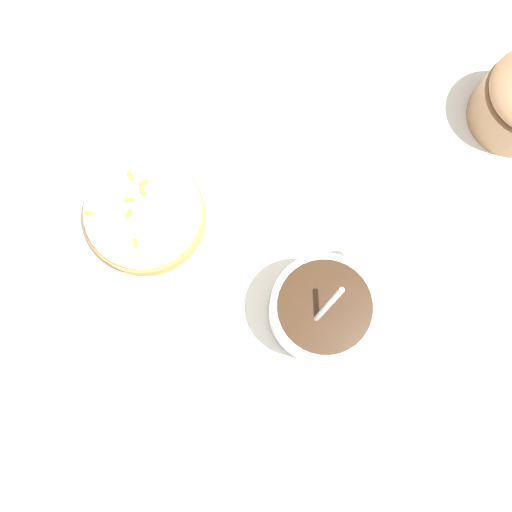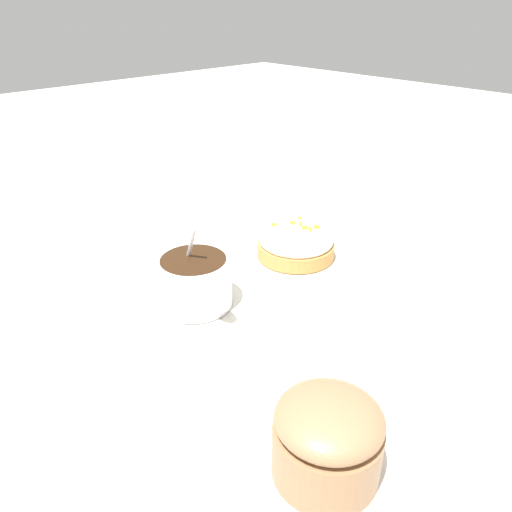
{
  "view_description": "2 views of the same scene",
  "coord_description": "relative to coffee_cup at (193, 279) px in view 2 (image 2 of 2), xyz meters",
  "views": [
    {
      "loc": [
        0.06,
        -0.06,
        0.5
      ],
      "look_at": [
        0.02,
        0.01,
        0.03
      ],
      "focal_mm": 42.0,
      "sensor_mm": 36.0,
      "label": 1
    },
    {
      "loc": [
        0.36,
        0.38,
        0.31
      ],
      "look_at": [
        -0.01,
        0.0,
        0.03
      ],
      "focal_mm": 35.0,
      "sensor_mm": 36.0,
      "label": 2
    }
  ],
  "objects": [
    {
      "name": "frosted_pastry",
      "position": [
        -0.16,
        0.0,
        -0.01
      ],
      "size": [
        0.1,
        0.1,
        0.05
      ],
      "color": "#C18442",
      "rests_on": "paper_napkin"
    },
    {
      "name": "sugar_bowl",
      "position": [
        0.07,
        0.24,
        -0.0
      ],
      "size": [
        0.08,
        0.08,
        0.07
      ],
      "color": "#99704C",
      "rests_on": "ground_plane"
    },
    {
      "name": "coffee_cup",
      "position": [
        0.0,
        0.0,
        0.0
      ],
      "size": [
        0.08,
        0.1,
        0.1
      ],
      "color": "white",
      "rests_on": "paper_napkin"
    },
    {
      "name": "paper_napkin",
      "position": [
        -0.08,
        0.0,
        -0.03
      ],
      "size": [
        0.33,
        0.34,
        0.0
      ],
      "color": "white",
      "rests_on": "ground_plane"
    },
    {
      "name": "ground_plane",
      "position": [
        -0.08,
        0.0,
        -0.03
      ],
      "size": [
        3.0,
        3.0,
        0.0
      ],
      "primitive_type": "plane",
      "color": "silver"
    }
  ]
}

